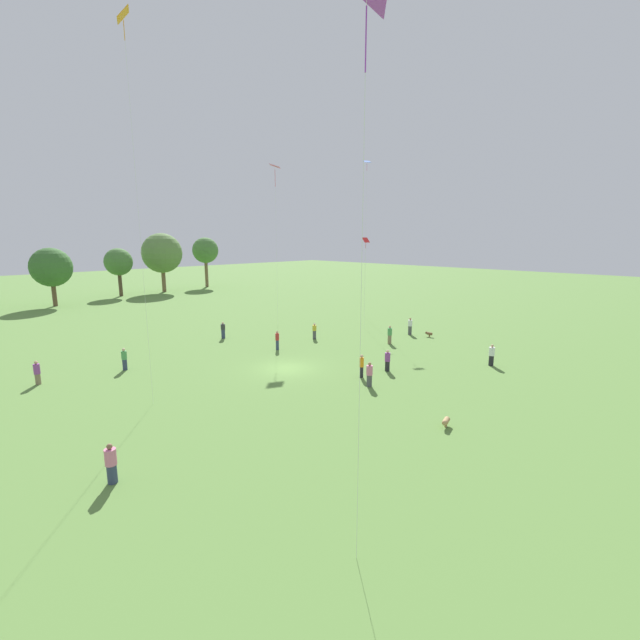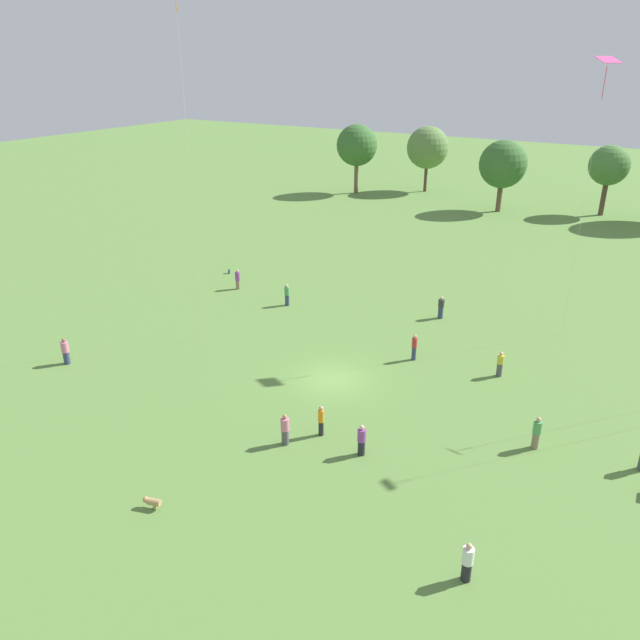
# 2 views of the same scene
# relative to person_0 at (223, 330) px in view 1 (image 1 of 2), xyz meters

# --- Properties ---
(ground_plane) EXTENTS (240.00, 240.00, 0.00)m
(ground_plane) POSITION_rel_person_0_xyz_m (-2.21, -12.55, -0.85)
(ground_plane) COLOR #5B843D
(tree_2) EXTENTS (5.85, 5.85, 8.84)m
(tree_2) POSITION_rel_person_0_xyz_m (-6.21, 36.73, 5.03)
(tree_2) COLOR brown
(tree_2) RESTS_ON ground_plane
(tree_3) EXTENTS (4.79, 4.79, 8.49)m
(tree_3) POSITION_rel_person_0_xyz_m (5.33, 41.33, 5.18)
(tree_3) COLOR brown
(tree_3) RESTS_ON ground_plane
(tree_4) EXTENTS (7.49, 7.49, 11.17)m
(tree_4) POSITION_rel_person_0_xyz_m (13.57, 41.64, 6.54)
(tree_4) COLOR brown
(tree_4) RESTS_ON ground_plane
(tree_5) EXTENTS (5.36, 5.36, 10.38)m
(tree_5) POSITION_rel_person_0_xyz_m (24.11, 43.74, 6.77)
(tree_5) COLOR brown
(tree_5) RESTS_ON ground_plane
(person_0) EXTENTS (0.64, 0.64, 1.74)m
(person_0) POSITION_rel_person_0_xyz_m (0.00, 0.00, 0.00)
(person_0) COLOR #333D5B
(person_0) RESTS_ON ground_plane
(person_1) EXTENTS (0.62, 0.62, 1.76)m
(person_1) POSITION_rel_person_0_xyz_m (-0.88, -19.87, 0.01)
(person_1) COLOR #4C4C51
(person_1) RESTS_ON ground_plane
(person_2) EXTENTS (0.60, 0.60, 1.77)m
(person_2) POSITION_rel_person_0_xyz_m (10.06, -23.84, 0.01)
(person_2) COLOR #232328
(person_2) RESTS_ON ground_plane
(person_3) EXTENTS (0.57, 0.57, 1.78)m
(person_3) POSITION_rel_person_0_xyz_m (-18.09, -19.59, 0.02)
(person_3) COLOR #333D5B
(person_3) RESTS_ON ground_plane
(person_4) EXTENTS (0.58, 0.58, 1.67)m
(person_4) POSITION_rel_person_0_xyz_m (6.48, -6.92, -0.03)
(person_4) COLOR #4C4C51
(person_4) RESTS_ON ground_plane
(person_5) EXTENTS (0.44, 0.44, 1.80)m
(person_5) POSITION_rel_person_0_xyz_m (1.01, -7.54, 0.06)
(person_5) COLOR #333D5B
(person_5) RESTS_ON ground_plane
(person_6) EXTENTS (0.58, 0.58, 1.77)m
(person_6) POSITION_rel_person_0_xyz_m (-11.45, -3.78, 0.02)
(person_6) COLOR #333D5B
(person_6) RESTS_ON ground_plane
(person_7) EXTENTS (0.58, 0.58, 1.73)m
(person_7) POSITION_rel_person_0_xyz_m (-17.13, -2.81, -0.00)
(person_7) COLOR #847056
(person_7) RESTS_ON ground_plane
(person_8) EXTENTS (0.62, 0.62, 1.84)m
(person_8) POSITION_rel_person_0_xyz_m (15.12, -12.80, 0.05)
(person_8) COLOR #4C4C51
(person_8) RESTS_ON ground_plane
(person_9) EXTENTS (0.48, 0.48, 1.81)m
(person_9) POSITION_rel_person_0_xyz_m (10.25, -13.63, 0.04)
(person_9) COLOR #847056
(person_9) RESTS_ON ground_plane
(person_10) EXTENTS (0.47, 0.47, 1.71)m
(person_10) POSITION_rel_person_0_xyz_m (2.90, -18.68, -0.02)
(person_10) COLOR #232328
(person_10) RESTS_ON ground_plane
(person_11) EXTENTS (0.45, 0.45, 1.74)m
(person_11) POSITION_rel_person_0_xyz_m (0.28, -18.21, 0.04)
(person_11) COLOR #232328
(person_11) RESTS_ON ground_plane
(kite_0) EXTENTS (0.84, 0.66, 10.31)m
(kite_0) POSITION_rel_person_0_xyz_m (14.52, -6.99, 8.68)
(kite_0) COLOR red
(kite_0) RESTS_ON ground_plane
(kite_1) EXTENTS (1.12, 1.11, 19.74)m
(kite_1) POSITION_rel_person_0_xyz_m (20.09, -2.47, 17.36)
(kite_1) COLOR blue
(kite_1) RESTS_ON ground_plane
(kite_2) EXTENTS (1.67, 1.67, 18.40)m
(kite_2) POSITION_rel_person_0_xyz_m (8.61, 1.53, 16.67)
(kite_2) COLOR #E54C99
(kite_2) RESTS_ON ground_plane
(kite_3) EXTENTS (1.60, 1.57, 16.88)m
(kite_3) POSITION_rel_person_0_xyz_m (-14.15, -29.80, 15.10)
(kite_3) COLOR purple
(kite_3) RESTS_ON ground_plane
(kite_4) EXTENTS (0.94, 1.10, 22.32)m
(kite_4) POSITION_rel_person_0_xyz_m (-12.98, -12.18, 19.69)
(kite_4) COLOR orange
(kite_4) RESTS_ON ground_plane
(dog_0) EXTENTS (0.85, 0.48, 0.54)m
(dog_0) POSITION_rel_person_0_xyz_m (-3.20, -26.99, -0.50)
(dog_0) COLOR tan
(dog_0) RESTS_ON ground_plane
(dog_1) EXTENTS (0.31, 0.77, 0.54)m
(dog_1) POSITION_rel_person_0_xyz_m (15.63, -14.79, -0.50)
(dog_1) COLOR brown
(dog_1) RESTS_ON ground_plane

